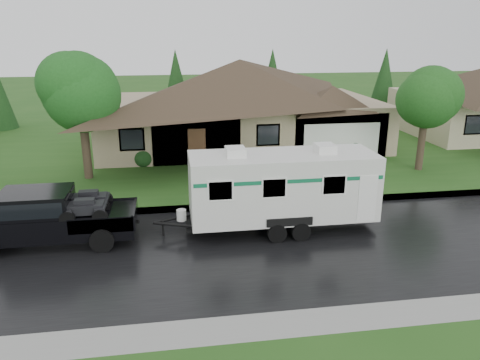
# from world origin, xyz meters

# --- Properties ---
(ground) EXTENTS (140.00, 140.00, 0.00)m
(ground) POSITION_xyz_m (0.00, 0.00, 0.00)
(ground) COLOR #245119
(ground) RESTS_ON ground
(road) EXTENTS (140.00, 8.00, 0.01)m
(road) POSITION_xyz_m (0.00, -2.00, 0.01)
(road) COLOR black
(road) RESTS_ON ground
(curb) EXTENTS (140.00, 0.50, 0.15)m
(curb) POSITION_xyz_m (0.00, 2.25, 0.07)
(curb) COLOR gray
(curb) RESTS_ON ground
(lawn) EXTENTS (140.00, 26.00, 0.15)m
(lawn) POSITION_xyz_m (0.00, 15.00, 0.07)
(lawn) COLOR #245119
(lawn) RESTS_ON ground
(house_main) EXTENTS (19.44, 10.80, 6.90)m
(house_main) POSITION_xyz_m (2.29, 13.84, 3.59)
(house_main) COLOR #9B8A69
(house_main) RESTS_ON lawn
(tree_left_green) EXTENTS (3.96, 3.96, 6.56)m
(tree_left_green) POSITION_xyz_m (-7.05, 7.34, 4.70)
(tree_left_green) COLOR #382B1E
(tree_left_green) RESTS_ON lawn
(tree_right_green) EXTENTS (3.37, 3.37, 5.58)m
(tree_right_green) POSITION_xyz_m (10.88, 6.15, 4.02)
(tree_right_green) COLOR #382B1E
(tree_right_green) RESTS_ON lawn
(shrub_row) EXTENTS (13.60, 1.00, 1.00)m
(shrub_row) POSITION_xyz_m (2.00, 9.30, 0.65)
(shrub_row) COLOR #143814
(shrub_row) RESTS_ON lawn
(pickup_truck) EXTENTS (6.11, 2.32, 2.04)m
(pickup_truck) POSITION_xyz_m (-7.35, -0.35, 1.09)
(pickup_truck) COLOR black
(pickup_truck) RESTS_ON ground
(travel_trailer) EXTENTS (7.54, 2.65, 3.38)m
(travel_trailer) POSITION_xyz_m (1.46, -0.35, 1.79)
(travel_trailer) COLOR silver
(travel_trailer) RESTS_ON ground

